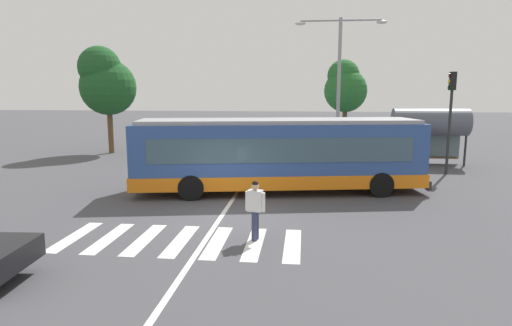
{
  "coord_description": "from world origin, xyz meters",
  "views": [
    {
      "loc": [
        2.52,
        -13.94,
        4.16
      ],
      "look_at": [
        0.58,
        3.24,
        1.3
      ],
      "focal_mm": 30.15,
      "sensor_mm": 36.0,
      "label": 1
    }
  ],
  "objects_px": {
    "parked_car_teal": "(188,138)",
    "parked_car_white": "(301,140)",
    "parked_car_silver": "(261,140)",
    "background_tree_right": "(345,87)",
    "city_transit_bus": "(278,155)",
    "bus_stop_shelter": "(430,123)",
    "pedestrian_crossing_street": "(255,207)",
    "background_tree_left": "(106,82)",
    "parked_car_champagne": "(222,140)",
    "twin_arm_street_lamp": "(339,74)",
    "traffic_light_far_corner": "(451,107)",
    "parked_car_blue": "(336,141)"
  },
  "relations": [
    {
      "from": "pedestrian_crossing_street",
      "to": "city_transit_bus",
      "type": "bearing_deg",
      "value": 87.33
    },
    {
      "from": "parked_car_champagne",
      "to": "city_transit_bus",
      "type": "bearing_deg",
      "value": -69.14
    },
    {
      "from": "twin_arm_street_lamp",
      "to": "parked_car_silver",
      "type": "bearing_deg",
      "value": 134.93
    },
    {
      "from": "traffic_light_far_corner",
      "to": "bus_stop_shelter",
      "type": "relative_size",
      "value": 1.24
    },
    {
      "from": "city_transit_bus",
      "to": "pedestrian_crossing_street",
      "type": "relative_size",
      "value": 7.14
    },
    {
      "from": "pedestrian_crossing_street",
      "to": "parked_car_blue",
      "type": "bearing_deg",
      "value": 79.32
    },
    {
      "from": "parked_car_silver",
      "to": "traffic_light_far_corner",
      "type": "xyz_separation_m",
      "value": [
        10.33,
        -7.69,
        2.66
      ]
    },
    {
      "from": "parked_car_silver",
      "to": "parked_car_champagne",
      "type": "bearing_deg",
      "value": -179.64
    },
    {
      "from": "parked_car_white",
      "to": "bus_stop_shelter",
      "type": "xyz_separation_m",
      "value": [
        7.34,
        -5.14,
        1.65
      ]
    },
    {
      "from": "traffic_light_far_corner",
      "to": "background_tree_right",
      "type": "height_order",
      "value": "background_tree_right"
    },
    {
      "from": "parked_car_champagne",
      "to": "parked_car_white",
      "type": "bearing_deg",
      "value": 2.93
    },
    {
      "from": "parked_car_white",
      "to": "background_tree_left",
      "type": "height_order",
      "value": "background_tree_left"
    },
    {
      "from": "city_transit_bus",
      "to": "bus_stop_shelter",
      "type": "relative_size",
      "value": 2.95
    },
    {
      "from": "parked_car_teal",
      "to": "parked_car_white",
      "type": "distance_m",
      "value": 8.3
    },
    {
      "from": "traffic_light_far_corner",
      "to": "parked_car_teal",
      "type": "bearing_deg",
      "value": 152.24
    },
    {
      "from": "parked_car_white",
      "to": "background_tree_left",
      "type": "xyz_separation_m",
      "value": [
        -13.07,
        -2.52,
        4.08
      ]
    },
    {
      "from": "bus_stop_shelter",
      "to": "twin_arm_street_lamp",
      "type": "xyz_separation_m",
      "value": [
        -5.19,
        -0.13,
        2.76
      ]
    },
    {
      "from": "parked_car_silver",
      "to": "parked_car_white",
      "type": "xyz_separation_m",
      "value": [
        2.83,
        0.27,
        0.0
      ]
    },
    {
      "from": "bus_stop_shelter",
      "to": "twin_arm_street_lamp",
      "type": "distance_m",
      "value": 5.88
    },
    {
      "from": "background_tree_right",
      "to": "city_transit_bus",
      "type": "bearing_deg",
      "value": -104.34
    },
    {
      "from": "pedestrian_crossing_street",
      "to": "background_tree_left",
      "type": "bearing_deg",
      "value": 126.22
    },
    {
      "from": "parked_car_silver",
      "to": "traffic_light_far_corner",
      "type": "relative_size",
      "value": 0.88
    },
    {
      "from": "pedestrian_crossing_street",
      "to": "parked_car_teal",
      "type": "xyz_separation_m",
      "value": [
        -7.21,
        19.25,
        -0.2
      ]
    },
    {
      "from": "parked_car_champagne",
      "to": "twin_arm_street_lamp",
      "type": "distance_m",
      "value": 10.21
    },
    {
      "from": "city_transit_bus",
      "to": "bus_stop_shelter",
      "type": "xyz_separation_m",
      "value": [
        8.15,
        7.71,
        0.83
      ]
    },
    {
      "from": "parked_car_teal",
      "to": "parked_car_blue",
      "type": "xyz_separation_m",
      "value": [
        10.79,
        -0.24,
        0.0
      ]
    },
    {
      "from": "parked_car_blue",
      "to": "bus_stop_shelter",
      "type": "relative_size",
      "value": 1.1
    },
    {
      "from": "parked_car_champagne",
      "to": "background_tree_left",
      "type": "bearing_deg",
      "value": -163.33
    },
    {
      "from": "parked_car_silver",
      "to": "background_tree_left",
      "type": "distance_m",
      "value": 11.25
    },
    {
      "from": "parked_car_white",
      "to": "bus_stop_shelter",
      "type": "height_order",
      "value": "bus_stop_shelter"
    },
    {
      "from": "traffic_light_far_corner",
      "to": "twin_arm_street_lamp",
      "type": "height_order",
      "value": "twin_arm_street_lamp"
    },
    {
      "from": "city_transit_bus",
      "to": "parked_car_silver",
      "type": "height_order",
      "value": "city_transit_bus"
    },
    {
      "from": "parked_car_silver",
      "to": "twin_arm_street_lamp",
      "type": "xyz_separation_m",
      "value": [
        4.98,
        -5.0,
        4.41
      ]
    },
    {
      "from": "parked_car_silver",
      "to": "parked_car_white",
      "type": "distance_m",
      "value": 2.84
    },
    {
      "from": "parked_car_teal",
      "to": "twin_arm_street_lamp",
      "type": "xyz_separation_m",
      "value": [
        10.45,
        -5.62,
        4.41
      ]
    },
    {
      "from": "parked_car_champagne",
      "to": "background_tree_right",
      "type": "xyz_separation_m",
      "value": [
        8.84,
        3.28,
        3.8
      ]
    },
    {
      "from": "pedestrian_crossing_street",
      "to": "parked_car_silver",
      "type": "xyz_separation_m",
      "value": [
        -1.74,
        18.62,
        -0.2
      ]
    },
    {
      "from": "parked_car_blue",
      "to": "traffic_light_far_corner",
      "type": "xyz_separation_m",
      "value": [
        5.0,
        -8.07,
        2.66
      ]
    },
    {
      "from": "parked_car_silver",
      "to": "city_transit_bus",
      "type": "bearing_deg",
      "value": -80.86
    },
    {
      "from": "pedestrian_crossing_street",
      "to": "background_tree_left",
      "type": "relative_size",
      "value": 0.24
    },
    {
      "from": "parked_car_teal",
      "to": "background_tree_right",
      "type": "bearing_deg",
      "value": 12.86
    },
    {
      "from": "pedestrian_crossing_street",
      "to": "parked_car_blue",
      "type": "xyz_separation_m",
      "value": [
        3.59,
        19.0,
        -0.2
      ]
    },
    {
      "from": "parked_car_champagne",
      "to": "parked_car_white",
      "type": "distance_m",
      "value": 5.6
    },
    {
      "from": "pedestrian_crossing_street",
      "to": "traffic_light_far_corner",
      "type": "distance_m",
      "value": 14.12
    },
    {
      "from": "parked_car_teal",
      "to": "background_tree_left",
      "type": "xyz_separation_m",
      "value": [
        -4.78,
        -2.88,
        4.08
      ]
    },
    {
      "from": "parked_car_white",
      "to": "background_tree_right",
      "type": "height_order",
      "value": "background_tree_right"
    },
    {
      "from": "parked_car_silver",
      "to": "twin_arm_street_lamp",
      "type": "bearing_deg",
      "value": -45.07
    },
    {
      "from": "parked_car_silver",
      "to": "background_tree_right",
      "type": "relative_size",
      "value": 0.69
    },
    {
      "from": "background_tree_left",
      "to": "background_tree_right",
      "type": "relative_size",
      "value": 1.09
    },
    {
      "from": "parked_car_teal",
      "to": "parked_car_white",
      "type": "height_order",
      "value": "same"
    }
  ]
}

